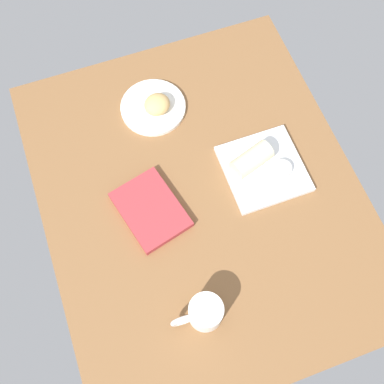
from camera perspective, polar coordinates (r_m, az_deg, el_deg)
dining_table at (r=138.09cm, az=1.09°, el=-0.62°), size 110.00×90.00×4.00cm
round_plate at (r=149.84cm, az=-4.71°, el=10.14°), size 20.21×20.21×1.40cm
scone_pastry at (r=146.63cm, az=-4.23°, el=10.48°), size 10.10×10.36×4.74cm
square_plate at (r=140.31cm, az=8.62°, el=2.79°), size 22.64×22.64×1.60cm
sauce_cup at (r=138.76cm, az=10.79°, el=2.70°), size 5.41×5.41×2.40cm
breakfast_wrap at (r=136.81cm, az=7.18°, el=3.87°), size 9.50×13.33×6.07cm
book_stack at (r=133.84cm, az=-5.04°, el=-2.08°), size 24.13×20.08×2.23cm
coffee_mug at (r=122.31cm, az=1.48°, el=-14.35°), size 8.78×13.69×9.24cm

